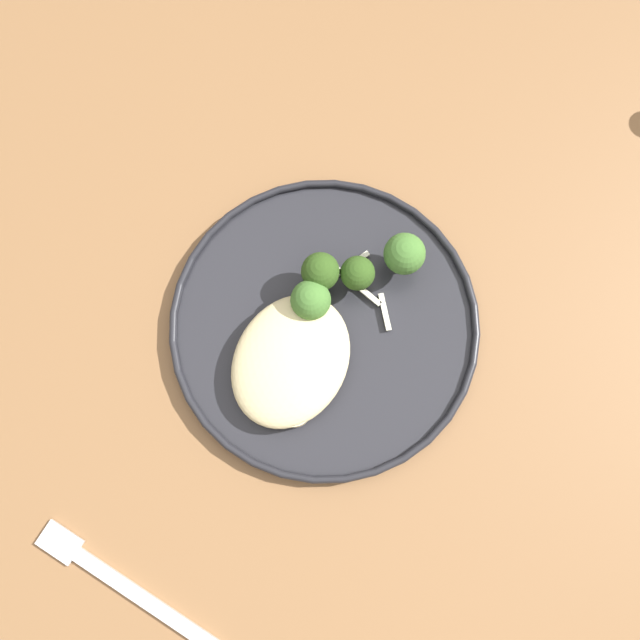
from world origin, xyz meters
TOP-DOWN VIEW (x-y plane):
  - ground at (0.00, 0.00)m, footprint 6.00×6.00m
  - wooden_dining_table at (0.00, 0.00)m, footprint 1.40×1.00m
  - dinner_plate at (-0.02, -0.00)m, footprint 0.29×0.29m
  - noodle_bed at (0.03, -0.01)m, footprint 0.13×0.10m
  - seared_scallop_tilted_round at (0.03, -0.02)m, footprint 0.03×0.03m
  - seared_scallop_center_golden at (0.07, 0.01)m, footprint 0.03×0.03m
  - seared_scallop_on_noodles at (0.01, -0.04)m, footprint 0.03×0.03m
  - seared_scallop_right_edge at (0.06, -0.01)m, footprint 0.03×0.03m
  - broccoli_floret_right_tilted at (-0.03, -0.02)m, footprint 0.04×0.04m
  - broccoli_floret_left_leaning at (-0.07, 0.01)m, footprint 0.03×0.03m
  - broccoli_floret_rear_charred at (-0.05, -0.02)m, footprint 0.04×0.04m
  - broccoli_floret_front_edge at (-0.10, 0.04)m, footprint 0.04×0.04m
  - onion_sliver_pale_crescent at (-0.05, 0.05)m, footprint 0.03×0.03m
  - onion_sliver_curled_piece at (-0.06, 0.01)m, footprint 0.02×0.05m
  - onion_sliver_short_strip at (-0.08, -0.01)m, footprint 0.05×0.03m
  - dinner_fork at (0.27, -0.05)m, footprint 0.03×0.19m

SIDE VIEW (x-z plane):
  - ground at x=0.00m, z-range 0.00..0.00m
  - wooden_dining_table at x=0.00m, z-range 0.29..1.03m
  - dinner_fork at x=0.27m, z-range 0.74..0.74m
  - dinner_plate at x=-0.02m, z-range 0.74..0.76m
  - onion_sliver_pale_crescent at x=-0.05m, z-range 0.75..0.76m
  - onion_sliver_curled_piece at x=-0.06m, z-range 0.75..0.76m
  - onion_sliver_short_strip at x=-0.08m, z-range 0.75..0.76m
  - seared_scallop_right_edge at x=0.06m, z-range 0.75..0.77m
  - seared_scallop_tilted_round at x=0.03m, z-range 0.75..0.77m
  - seared_scallop_center_golden at x=0.07m, z-range 0.75..0.77m
  - seared_scallop_on_noodles at x=0.01m, z-range 0.75..0.77m
  - noodle_bed at x=0.03m, z-range 0.75..0.78m
  - broccoli_floret_left_leaning at x=-0.07m, z-range 0.76..0.80m
  - broccoli_floret_right_tilted at x=-0.03m, z-range 0.75..0.80m
  - broccoli_floret_front_edge at x=-0.10m, z-range 0.76..0.81m
  - broccoli_floret_rear_charred at x=-0.05m, z-range 0.76..0.81m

